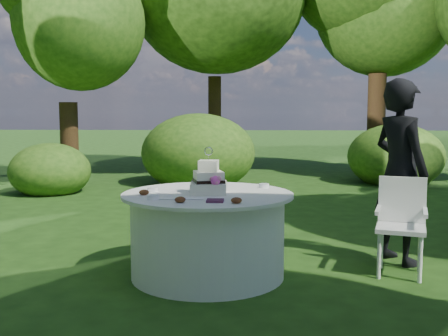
{
  "coord_description": "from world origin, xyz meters",
  "views": [
    {
      "loc": [
        0.4,
        -4.7,
        1.5
      ],
      "look_at": [
        0.15,
        0.0,
        1.0
      ],
      "focal_mm": 42.0,
      "sensor_mm": 36.0,
      "label": 1
    }
  ],
  "objects": [
    {
      "name": "votives",
      "position": [
        -0.14,
        0.01,
        0.79
      ],
      "size": [
        1.13,
        0.85,
        0.04
      ],
      "color": "white",
      "rests_on": "table"
    },
    {
      "name": "ground",
      "position": [
        0.0,
        0.0,
        0.0
      ],
      "size": [
        80.0,
        80.0,
        0.0
      ],
      "primitive_type": "plane",
      "color": "#1A3A0F",
      "rests_on": "ground"
    },
    {
      "name": "table",
      "position": [
        0.0,
        0.0,
        0.39
      ],
      "size": [
        1.56,
        1.56,
        0.77
      ],
      "color": "white",
      "rests_on": "ground"
    },
    {
      "name": "guest",
      "position": [
        1.87,
        0.55,
        0.92
      ],
      "size": [
        0.69,
        0.79,
        1.83
      ],
      "primitive_type": "imported",
      "rotation": [
        0.0,
        0.0,
        2.04
      ],
      "color": "black",
      "rests_on": "ground"
    },
    {
      "name": "petal_cups",
      "position": [
        -0.15,
        -0.4,
        0.79
      ],
      "size": [
        0.92,
        0.47,
        0.05
      ],
      "color": "#562D16",
      "rests_on": "table"
    },
    {
      "name": "napkins",
      "position": [
        0.1,
        -0.47,
        0.78
      ],
      "size": [
        0.14,
        0.14,
        0.02
      ],
      "primitive_type": "cube",
      "color": "#4C203D",
      "rests_on": "table"
    },
    {
      "name": "feather_plume",
      "position": [
        -0.23,
        -0.36,
        0.78
      ],
      "size": [
        0.48,
        0.07,
        0.01
      ],
      "primitive_type": "ellipsoid",
      "color": "white",
      "rests_on": "table"
    },
    {
      "name": "cake",
      "position": [
        0.01,
        -0.04,
        0.88
      ],
      "size": [
        0.34,
        0.34,
        0.43
      ],
      "color": "silver",
      "rests_on": "table"
    },
    {
      "name": "chair",
      "position": [
        1.8,
        0.18,
        0.52
      ],
      "size": [
        0.54,
        0.54,
        0.9
      ],
      "color": "silver",
      "rests_on": "ground"
    }
  ]
}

